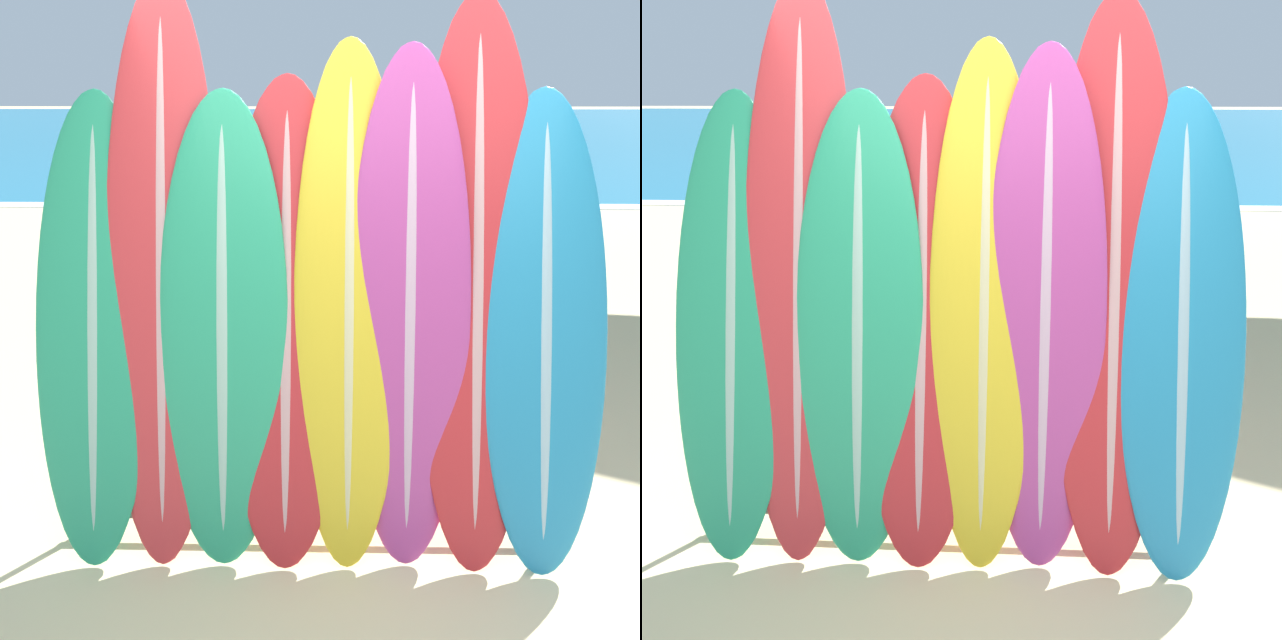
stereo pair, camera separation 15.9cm
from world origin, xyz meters
The scene contains 15 objects.
ground_plane centered at (0.00, 0.00, 0.00)m, with size 160.00×160.00×0.00m, color beige.
ocean_water centered at (0.00, 40.33, 0.00)m, with size 120.00×60.00×0.01m.
surfboard_rack centered at (-0.31, 0.48, 0.46)m, with size 2.35×0.04×0.85m.
surfboard_slot_0 centered at (-1.33, 0.52, 1.06)m, with size 0.54×0.64×2.12m.
surfboard_slot_1 centered at (-1.01, 0.58, 1.31)m, with size 0.53×0.73×2.61m.
surfboard_slot_2 centered at (-0.73, 0.50, 1.06)m, with size 0.59×0.57×2.12m.
surfboard_slot_3 centered at (-0.45, 0.53, 1.09)m, with size 0.57×0.67×2.18m.
surfboard_slot_4 centered at (-0.17, 0.53, 1.17)m, with size 0.50×0.66×2.34m.
surfboard_slot_5 centered at (0.11, 0.52, 1.16)m, with size 0.55×0.56×2.31m.
surfboard_slot_6 centered at (0.41, 0.58, 1.27)m, with size 0.57×0.78×2.54m.
surfboard_slot_7 centered at (0.71, 0.51, 1.06)m, with size 0.57×0.72×2.13m.
person_near_water centered at (-0.41, 9.44, 0.98)m, with size 0.28×0.31×1.80m.
person_mid_beach centered at (-1.74, 8.29, 0.84)m, with size 0.26×0.21×1.53m.
person_far_left centered at (-2.34, 7.08, 0.96)m, with size 0.24×0.30×1.76m.
person_far_right centered at (1.44, 10.17, 0.90)m, with size 0.28×0.27×1.66m.
Camera 1 is at (-0.22, -2.70, 2.12)m, focal length 42.00 mm.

